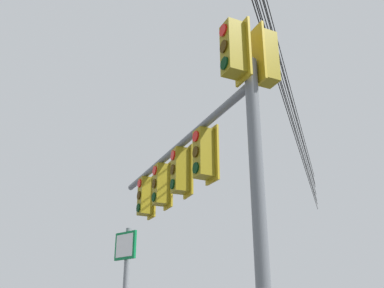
{
  "coord_description": "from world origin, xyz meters",
  "views": [
    {
      "loc": [
        -0.4,
        -5.41,
        2.09
      ],
      "look_at": [
        -1.21,
        2.33,
        5.27
      ],
      "focal_mm": 41.14,
      "sensor_mm": 36.0,
      "label": 1
    }
  ],
  "objects": [
    {
      "name": "signal_mast_assembly",
      "position": [
        -0.99,
        1.98,
        4.73
      ],
      "size": [
        3.63,
        5.59,
        6.53
      ],
      "color": "slate",
      "rests_on": "ground"
    }
  ]
}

